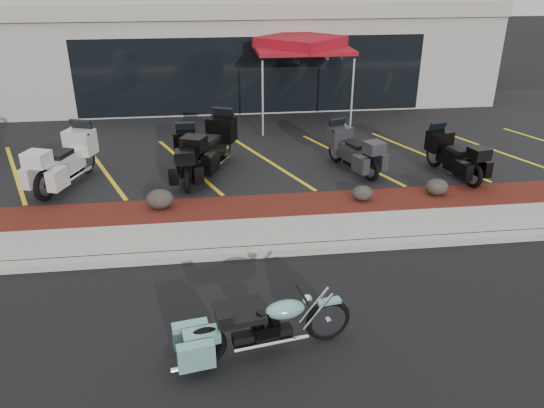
{
  "coord_description": "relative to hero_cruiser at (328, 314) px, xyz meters",
  "views": [
    {
      "loc": [
        -1.59,
        -7.84,
        5.13
      ],
      "look_at": [
        -0.47,
        1.2,
        0.93
      ],
      "focal_mm": 35.0,
      "sensor_mm": 36.0,
      "label": 1
    }
  ],
  "objects": [
    {
      "name": "curb",
      "position": [
        0.0,
        2.58,
        -0.38
      ],
      "size": [
        24.0,
        0.25,
        0.15
      ],
      "primitive_type": "cube",
      "color": "gray",
      "rests_on": "ground"
    },
    {
      "name": "popup_canopy",
      "position": [
        1.48,
        11.06,
        2.22
      ],
      "size": [
        3.45,
        3.45,
        2.78
      ],
      "rotation": [
        0.0,
        0.0,
        -0.17
      ],
      "color": "silver",
      "rests_on": "upper_lot"
    },
    {
      "name": "touring_grey",
      "position": [
        1.78,
        7.04,
        0.31
      ],
      "size": [
        1.49,
        2.24,
        1.22
      ],
      "primitive_type": null,
      "rotation": [
        0.0,
        0.0,
        1.93
      ],
      "color": "#2C2C31",
      "rests_on": "upper_lot"
    },
    {
      "name": "ground",
      "position": [
        0.0,
        1.68,
        -0.45
      ],
      "size": [
        90.0,
        90.0,
        0.0
      ],
      "primitive_type": "plane",
      "color": "black",
      "rests_on": "ground"
    },
    {
      "name": "touring_black_mid",
      "position": [
        -1.19,
        7.6,
        0.43
      ],
      "size": [
        1.89,
        2.68,
        1.46
      ],
      "primitive_type": null,
      "rotation": [
        0.0,
        0.0,
        1.16
      ],
      "color": "black",
      "rests_on": "upper_lot"
    },
    {
      "name": "boulder_mid",
      "position": [
        1.8,
        4.5,
        -0.12
      ],
      "size": [
        0.48,
        0.4,
        0.34
      ],
      "primitive_type": "ellipsoid",
      "color": "black",
      "rests_on": "mulch_bed"
    },
    {
      "name": "touring_black_front",
      "position": [
        -2.17,
        7.01,
        0.33
      ],
      "size": [
        0.86,
        2.18,
        1.26
      ],
      "primitive_type": null,
      "rotation": [
        0.0,
        0.0,
        1.59
      ],
      "color": "black",
      "rests_on": "upper_lot"
    },
    {
      "name": "boulder_left",
      "position": [
        -2.73,
        4.63,
        -0.08
      ],
      "size": [
        0.6,
        0.5,
        0.42
      ],
      "primitive_type": "ellipsoid",
      "color": "black",
      "rests_on": "mulch_bed"
    },
    {
      "name": "upper_lot",
      "position": [
        0.0,
        9.88,
        -0.38
      ],
      "size": [
        26.0,
        9.6,
        0.15
      ],
      "primitive_type": "cube",
      "color": "black",
      "rests_on": "ground"
    },
    {
      "name": "dealership_building",
      "position": [
        0.0,
        16.15,
        1.55
      ],
      "size": [
        18.0,
        8.16,
        4.0
      ],
      "color": "gray",
      "rests_on": "ground"
    },
    {
      "name": "mulch_bed",
      "position": [
        0.0,
        4.48,
        -0.37
      ],
      "size": [
        24.0,
        1.2,
        0.16
      ],
      "primitive_type": "cube",
      "color": "#33160B",
      "rests_on": "ground"
    },
    {
      "name": "boulder_right",
      "position": [
        3.6,
        4.6,
        -0.1
      ],
      "size": [
        0.53,
        0.44,
        0.38
      ],
      "primitive_type": "ellipsoid",
      "color": "black",
      "rests_on": "mulch_bed"
    },
    {
      "name": "sidewalk",
      "position": [
        0.0,
        3.28,
        -0.38
      ],
      "size": [
        24.0,
        1.2,
        0.15
      ],
      "primitive_type": "cube",
      "color": "gray",
      "rests_on": "ground"
    },
    {
      "name": "touring_black_rear",
      "position": [
        4.27,
        6.38,
        0.3
      ],
      "size": [
        1.27,
        2.21,
        1.21
      ],
      "primitive_type": null,
      "rotation": [
        0.0,
        0.0,
        1.81
      ],
      "color": "black",
      "rests_on": "upper_lot"
    },
    {
      "name": "traffic_cone",
      "position": [
        -1.13,
        9.76,
        -0.1
      ],
      "size": [
        0.43,
        0.43,
        0.4
      ],
      "primitive_type": "cone",
      "rotation": [
        0.0,
        0.0,
        -0.27
      ],
      "color": "#FF5208",
      "rests_on": "upper_lot"
    },
    {
      "name": "hero_cruiser",
      "position": [
        0.0,
        0.0,
        0.0
      ],
      "size": [
        2.64,
        1.08,
        0.91
      ],
      "primitive_type": null,
      "rotation": [
        0.0,
        0.0,
        0.17
      ],
      "color": "#67A096",
      "rests_on": "ground"
    },
    {
      "name": "touring_white",
      "position": [
        -4.72,
        7.04,
        0.4
      ],
      "size": [
        1.7,
        2.6,
        1.41
      ],
      "primitive_type": null,
      "rotation": [
        0.0,
        0.0,
        1.22
      ],
      "color": "silver",
      "rests_on": "upper_lot"
    }
  ]
}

